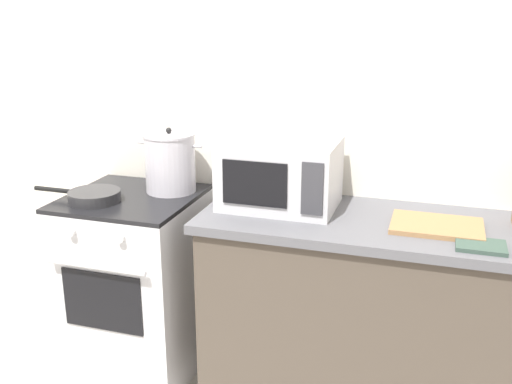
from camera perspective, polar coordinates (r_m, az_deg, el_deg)
back_wall at (r=2.85m, az=2.81°, el=6.88°), size 4.40×0.10×2.50m
lower_cabinet_right at (r=2.72m, az=13.18°, el=-12.46°), size 1.64×0.56×0.88m
countertop_right at (r=2.52m, az=13.90°, el=-3.34°), size 1.70×0.60×0.04m
stove at (r=3.01m, az=-11.49°, el=-8.75°), size 0.60×0.64×0.92m
stock_pot at (r=2.85m, az=-8.28°, el=2.84°), size 0.33×0.25×0.31m
frying_pan at (r=2.80m, az=-15.44°, el=-0.37°), size 0.44×0.24×0.05m
microwave at (r=2.60m, az=2.34°, el=1.79°), size 0.50×0.37×0.30m
cutting_board at (r=2.49m, az=17.04°, el=-3.15°), size 0.36×0.26×0.02m
oven_mitt at (r=2.35m, az=20.88°, el=-4.87°), size 0.18×0.14×0.02m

